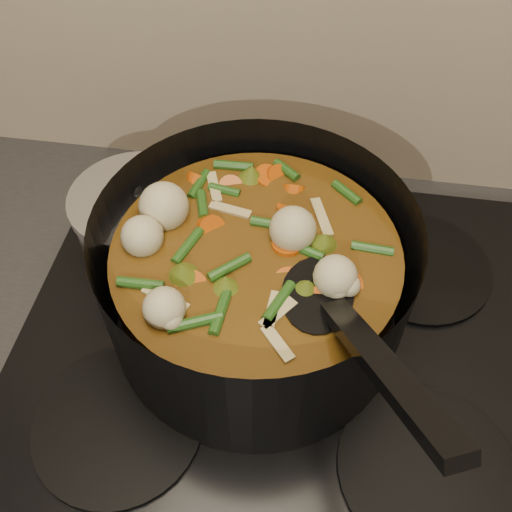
# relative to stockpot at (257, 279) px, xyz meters

# --- Properties ---
(counter) EXTENTS (2.64, 0.64, 0.91)m
(counter) POSITION_rel_stockpot_xyz_m (0.04, -0.02, -0.55)
(counter) COLOR brown
(counter) RESTS_ON ground
(stovetop) EXTENTS (0.62, 0.54, 0.03)m
(stovetop) POSITION_rel_stockpot_xyz_m (0.04, -0.02, -0.09)
(stovetop) COLOR black
(stovetop) RESTS_ON counter
(stockpot) EXTENTS (0.40, 0.44, 0.25)m
(stockpot) POSITION_rel_stockpot_xyz_m (0.00, 0.00, 0.00)
(stockpot) COLOR black
(stockpot) RESTS_ON stovetop
(saucepan) EXTENTS (0.16, 0.16, 0.13)m
(saucepan) POSITION_rel_stockpot_xyz_m (-0.16, 0.08, -0.02)
(saucepan) COLOR silver
(saucepan) RESTS_ON stovetop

